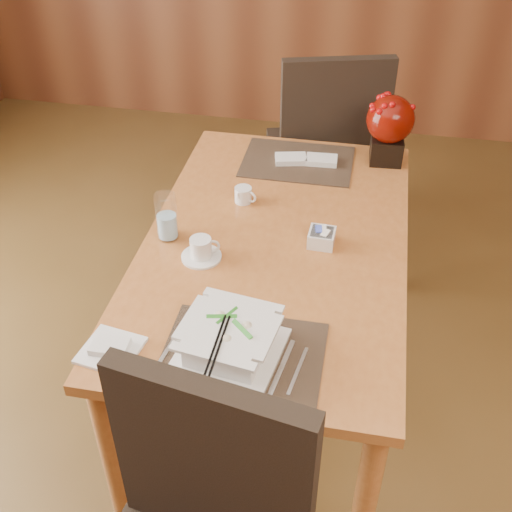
% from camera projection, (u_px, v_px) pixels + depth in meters
% --- Properties ---
extents(dining_table, '(0.90, 1.50, 0.75)m').
position_uv_depth(dining_table, '(275.00, 262.00, 2.28)').
color(dining_table, '#AF6730').
rests_on(dining_table, ground).
extents(placemat_near, '(0.45, 0.33, 0.01)m').
position_uv_depth(placemat_near, '(243.00, 354.00, 1.80)').
color(placemat_near, black).
rests_on(placemat_near, dining_table).
extents(placemat_far, '(0.45, 0.33, 0.01)m').
position_uv_depth(placemat_far, '(298.00, 162.00, 2.65)').
color(placemat_far, black).
rests_on(placemat_far, dining_table).
extents(soup_setting, '(0.32, 0.32, 0.11)m').
position_uv_depth(soup_setting, '(229.00, 341.00, 1.77)').
color(soup_setting, silver).
rests_on(soup_setting, dining_table).
extents(coffee_cup, '(0.14, 0.14, 0.08)m').
position_uv_depth(coffee_cup, '(201.00, 250.00, 2.13)').
color(coffee_cup, silver).
rests_on(coffee_cup, dining_table).
extents(water_glass, '(0.09, 0.09, 0.17)m').
position_uv_depth(water_glass, '(167.00, 217.00, 2.18)').
color(water_glass, white).
rests_on(water_glass, dining_table).
extents(creamer_jug, '(0.11, 0.11, 0.06)m').
position_uv_depth(creamer_jug, '(243.00, 195.00, 2.40)').
color(creamer_jug, silver).
rests_on(creamer_jug, dining_table).
extents(sugar_caddy, '(0.09, 0.09, 0.05)m').
position_uv_depth(sugar_caddy, '(322.00, 238.00, 2.19)').
color(sugar_caddy, silver).
rests_on(sugar_caddy, dining_table).
extents(berry_decor, '(0.19, 0.19, 0.28)m').
position_uv_depth(berry_decor, '(390.00, 125.00, 2.56)').
color(berry_decor, black).
rests_on(berry_decor, dining_table).
extents(napkins_far, '(0.26, 0.12, 0.02)m').
position_uv_depth(napkins_far, '(308.00, 160.00, 2.63)').
color(napkins_far, silver).
rests_on(napkins_far, dining_table).
extents(bread_plate, '(0.18, 0.18, 0.01)m').
position_uv_depth(bread_plate, '(111.00, 350.00, 1.81)').
color(bread_plate, silver).
rests_on(bread_plate, dining_table).
extents(far_chair, '(0.62, 0.63, 1.09)m').
position_uv_depth(far_chair, '(327.00, 145.00, 3.05)').
color(far_chair, black).
rests_on(far_chair, ground).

